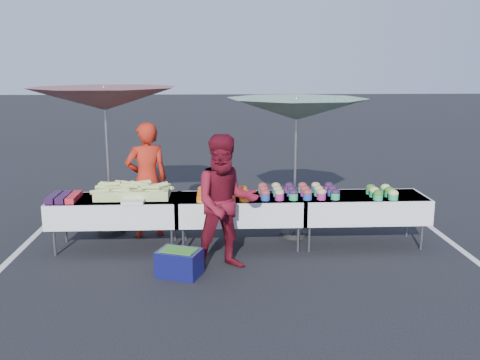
{
  "coord_description": "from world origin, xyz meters",
  "views": [
    {
      "loc": [
        -0.36,
        -7.54,
        2.65
      ],
      "look_at": [
        0.0,
        0.0,
        1.0
      ],
      "focal_mm": 40.0,
      "sensor_mm": 36.0,
      "label": 1
    }
  ],
  "objects_px": {
    "vendor": "(147,180)",
    "umbrella_right": "(296,110)",
    "table_left": "(116,209)",
    "umbrella_left": "(105,100)",
    "storage_bin": "(179,262)",
    "table_right": "(361,206)",
    "customer": "(226,203)",
    "table_center": "(240,208)"
  },
  "relations": [
    {
      "from": "vendor",
      "to": "umbrella_right",
      "type": "relative_size",
      "value": 0.7
    },
    {
      "from": "vendor",
      "to": "umbrella_right",
      "type": "distance_m",
      "value": 2.51
    },
    {
      "from": "table_left",
      "to": "umbrella_left",
      "type": "distance_m",
      "value": 1.7
    },
    {
      "from": "storage_bin",
      "to": "umbrella_left",
      "type": "bearing_deg",
      "value": 144.02
    },
    {
      "from": "umbrella_right",
      "to": "storage_bin",
      "type": "height_order",
      "value": "umbrella_right"
    },
    {
      "from": "table_left",
      "to": "table_right",
      "type": "distance_m",
      "value": 3.6
    },
    {
      "from": "storage_bin",
      "to": "customer",
      "type": "bearing_deg",
      "value": 41.11
    },
    {
      "from": "table_left",
      "to": "table_center",
      "type": "bearing_deg",
      "value": 0.0
    },
    {
      "from": "customer",
      "to": "umbrella_right",
      "type": "height_order",
      "value": "umbrella_right"
    },
    {
      "from": "table_center",
      "to": "customer",
      "type": "bearing_deg",
      "value": -104.63
    },
    {
      "from": "table_left",
      "to": "umbrella_left",
      "type": "xyz_separation_m",
      "value": [
        -0.22,
        0.72,
        1.52
      ]
    },
    {
      "from": "table_right",
      "to": "table_left",
      "type": "bearing_deg",
      "value": 180.0
    },
    {
      "from": "table_left",
      "to": "customer",
      "type": "distance_m",
      "value": 1.82
    },
    {
      "from": "umbrella_left",
      "to": "umbrella_right",
      "type": "distance_m",
      "value": 2.91
    },
    {
      "from": "table_center",
      "to": "table_right",
      "type": "height_order",
      "value": "same"
    },
    {
      "from": "umbrella_left",
      "to": "umbrella_right",
      "type": "height_order",
      "value": "umbrella_left"
    },
    {
      "from": "table_center",
      "to": "umbrella_right",
      "type": "bearing_deg",
      "value": 24.9
    },
    {
      "from": "customer",
      "to": "storage_bin",
      "type": "height_order",
      "value": "customer"
    },
    {
      "from": "umbrella_right",
      "to": "table_right",
      "type": "bearing_deg",
      "value": -23.09
    },
    {
      "from": "umbrella_right",
      "to": "table_center",
      "type": "bearing_deg",
      "value": -155.1
    },
    {
      "from": "table_left",
      "to": "vendor",
      "type": "bearing_deg",
      "value": 54.48
    },
    {
      "from": "vendor",
      "to": "table_right",
      "type": "bearing_deg",
      "value": 152.16
    },
    {
      "from": "table_left",
      "to": "customer",
      "type": "xyz_separation_m",
      "value": [
        1.57,
        -0.87,
        0.31
      ]
    },
    {
      "from": "customer",
      "to": "table_center",
      "type": "bearing_deg",
      "value": 66.07
    },
    {
      "from": "vendor",
      "to": "storage_bin",
      "type": "distance_m",
      "value": 1.89
    },
    {
      "from": "table_right",
      "to": "vendor",
      "type": "xyz_separation_m",
      "value": [
        -3.21,
        0.55,
        0.31
      ]
    },
    {
      "from": "table_center",
      "to": "umbrella_left",
      "type": "height_order",
      "value": "umbrella_left"
    },
    {
      "from": "table_right",
      "to": "storage_bin",
      "type": "xyz_separation_m",
      "value": [
        -2.63,
        -1.1,
        -0.4
      ]
    },
    {
      "from": "umbrella_left",
      "to": "table_left",
      "type": "bearing_deg",
      "value": -72.79
    },
    {
      "from": "vendor",
      "to": "umbrella_right",
      "type": "xyz_separation_m",
      "value": [
        2.27,
        -0.15,
        1.07
      ]
    },
    {
      "from": "table_center",
      "to": "customer",
      "type": "relative_size",
      "value": 1.05
    },
    {
      "from": "table_right",
      "to": "customer",
      "type": "relative_size",
      "value": 1.05
    },
    {
      "from": "table_center",
      "to": "table_right",
      "type": "distance_m",
      "value": 1.8
    },
    {
      "from": "storage_bin",
      "to": "table_center",
      "type": "bearing_deg",
      "value": 73.69
    },
    {
      "from": "table_right",
      "to": "vendor",
      "type": "height_order",
      "value": "vendor"
    },
    {
      "from": "customer",
      "to": "umbrella_left",
      "type": "relative_size",
      "value": 0.61
    },
    {
      "from": "table_right",
      "to": "umbrella_right",
      "type": "bearing_deg",
      "value": 156.91
    },
    {
      "from": "table_right",
      "to": "customer",
      "type": "height_order",
      "value": "customer"
    },
    {
      "from": "umbrella_right",
      "to": "customer",
      "type": "bearing_deg",
      "value": -130.54
    },
    {
      "from": "table_left",
      "to": "umbrella_right",
      "type": "relative_size",
      "value": 0.73
    },
    {
      "from": "umbrella_left",
      "to": "umbrella_right",
      "type": "bearing_deg",
      "value": -6.31
    },
    {
      "from": "table_center",
      "to": "vendor",
      "type": "distance_m",
      "value": 1.54
    }
  ]
}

